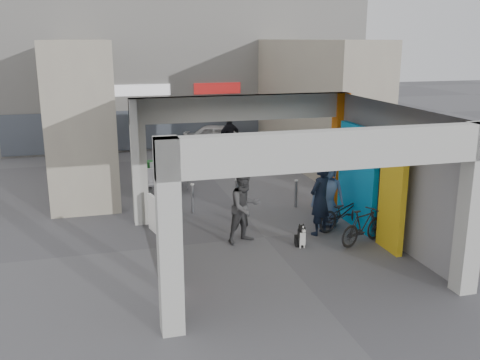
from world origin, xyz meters
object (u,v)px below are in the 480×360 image
object	(u,v)px
man_with_dog	(320,199)
man_elderly	(327,194)
border_collie	(301,237)
produce_stand	(162,176)
man_crates	(230,138)
cafe_set	(164,184)
bicycle_front	(344,212)
bicycle_rear	(363,226)
white_van	(223,138)
man_back_turned	(245,207)

from	to	relation	value
man_with_dog	man_elderly	distance (m)	0.71
border_collie	man_elderly	distance (m)	1.89
produce_stand	man_crates	bearing A→B (deg)	27.01
cafe_set	bicycle_front	distance (m)	6.34
cafe_set	produce_stand	world-z (taller)	cafe_set
man_elderly	bicycle_front	xyz separation A→B (m)	(0.37, -0.30, -0.44)
produce_stand	bicycle_front	world-z (taller)	bicycle_front
bicycle_rear	white_van	world-z (taller)	white_van
man_elderly	cafe_set	bearing A→B (deg)	149.19
man_crates	bicycle_front	bearing A→B (deg)	73.31
man_with_dog	bicycle_front	world-z (taller)	man_with_dog
border_collie	white_van	xyz separation A→B (m)	(0.89, 11.98, 0.38)
cafe_set	man_crates	bearing A→B (deg)	51.93
man_back_turned	bicycle_rear	world-z (taller)	man_back_turned
white_van	cafe_set	bearing A→B (deg)	172.80
produce_stand	man_with_dog	xyz separation A→B (m)	(3.42, -5.94, 0.62)
produce_stand	bicycle_rear	xyz separation A→B (m)	(4.20, -6.87, 0.12)
border_collie	bicycle_rear	distance (m)	1.61
man_back_turned	man_elderly	bearing A→B (deg)	-7.65
man_back_turned	white_van	distance (m)	11.49
produce_stand	man_crates	world-z (taller)	man_crates
man_elderly	bicycle_front	size ratio (longest dim) A/B	1.02
cafe_set	produce_stand	distance (m)	1.03
man_elderly	white_van	size ratio (longest dim) A/B	0.50
man_elderly	man_crates	size ratio (longest dim) A/B	0.94
produce_stand	border_collie	bearing A→B (deg)	-85.90
cafe_set	white_van	xyz separation A→B (m)	(3.56, 6.36, 0.27)
produce_stand	man_back_turned	bearing A→B (deg)	-94.56
produce_stand	man_with_dog	bearing A→B (deg)	-77.50
bicycle_front	white_van	distance (m)	11.06
man_crates	white_van	world-z (taller)	man_crates
produce_stand	white_van	distance (m)	6.39
man_with_dog	white_van	world-z (taller)	man_with_dog
produce_stand	man_crates	distance (m)	4.63
man_crates	white_van	xyz separation A→B (m)	(0.24, 2.13, -0.36)
man_crates	white_van	size ratio (longest dim) A/B	0.54
border_collie	bicycle_front	size ratio (longest dim) A/B	0.34
white_van	bicycle_rear	bearing A→B (deg)	-154.76
man_crates	white_van	distance (m)	2.17
cafe_set	bicycle_front	bearing A→B (deg)	-47.45
man_back_turned	white_van	bearing A→B (deg)	59.07
produce_stand	man_back_turned	distance (m)	6.13
produce_stand	white_van	size ratio (longest dim) A/B	0.36
produce_stand	white_van	xyz separation A→B (m)	(3.51, 5.34, 0.27)
man_with_dog	border_collie	bearing A→B (deg)	9.71
man_elderly	white_van	xyz separation A→B (m)	(-0.36, 10.73, -0.30)
produce_stand	bicycle_front	xyz separation A→B (m)	(4.24, -5.70, 0.13)
white_van	man_elderly	bearing A→B (deg)	-156.08
produce_stand	white_van	world-z (taller)	white_van
cafe_set	man_with_dog	xyz separation A→B (m)	(3.46, -4.91, 0.62)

